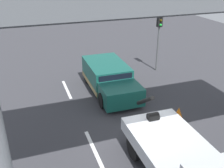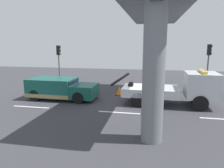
{
  "view_description": "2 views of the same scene",
  "coord_description": "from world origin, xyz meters",
  "views": [
    {
      "loc": [
        8.59,
        -4.64,
        7.08
      ],
      "look_at": [
        -2.6,
        -0.67,
        1.58
      ],
      "focal_mm": 42.32,
      "sensor_mm": 36.0,
      "label": 1
    },
    {
      "loc": [
        1.97,
        -14.58,
        4.17
      ],
      "look_at": [
        -0.72,
        -0.99,
        1.5
      ],
      "focal_mm": 33.49,
      "sensor_mm": 36.0,
      "label": 2
    }
  ],
  "objects": [
    {
      "name": "traffic_cone_orange",
      "position": [
        -0.69,
        2.07,
        0.36
      ],
      "size": [
        0.63,
        0.63,
        0.75
      ],
      "color": "orange",
      "rests_on": "ground"
    },
    {
      "name": "lane_stripe_east",
      "position": [
        6.0,
        -2.4,
        0.0
      ],
      "size": [
        2.6,
        0.16,
        0.01
      ],
      "primitive_type": "cube",
      "color": "silver",
      "rests_on": "ground"
    },
    {
      "name": "traffic_light_near",
      "position": [
        -6.98,
        4.26,
        2.94
      ],
      "size": [
        0.39,
        0.32,
        4.03
      ],
      "color": "#515456",
      "rests_on": "ground"
    },
    {
      "name": "lane_stripe_west",
      "position": [
        -6.0,
        -2.4,
        0.0
      ],
      "size": [
        2.6,
        0.16,
        0.01
      ],
      "primitive_type": "cube",
      "color": "silver",
      "rests_on": "ground"
    },
    {
      "name": "lane_stripe_mid",
      "position": [
        0.0,
        -2.4,
        0.0
      ],
      "size": [
        2.6,
        0.16,
        0.01
      ],
      "primitive_type": "cube",
      "color": "silver",
      "rests_on": "ground"
    },
    {
      "name": "overpass_structure",
      "position": [
        2.0,
        0.0,
        5.77
      ],
      "size": [
        3.6,
        13.68,
        6.89
      ],
      "color": "slate",
      "rests_on": "ground"
    },
    {
      "name": "ground_plane",
      "position": [
        0.0,
        0.0,
        -0.05
      ],
      "size": [
        60.0,
        40.0,
        0.1
      ],
      "primitive_type": "cube",
      "color": "#38383D"
    },
    {
      "name": "traffic_light_far",
      "position": [
        6.52,
        4.26,
        3.02
      ],
      "size": [
        0.39,
        0.32,
        4.14
      ],
      "color": "#515456",
      "rests_on": "ground"
    },
    {
      "name": "towed_van_green",
      "position": [
        -5.02,
        0.0,
        0.78
      ],
      "size": [
        5.22,
        2.27,
        1.58
      ],
      "color": "#145147",
      "rests_on": "ground"
    },
    {
      "name": "tow_truck_white",
      "position": [
        3.76,
        -0.01,
        1.2
      ],
      "size": [
        7.27,
        2.49,
        2.46
      ],
      "color": "silver",
      "rests_on": "ground"
    }
  ]
}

